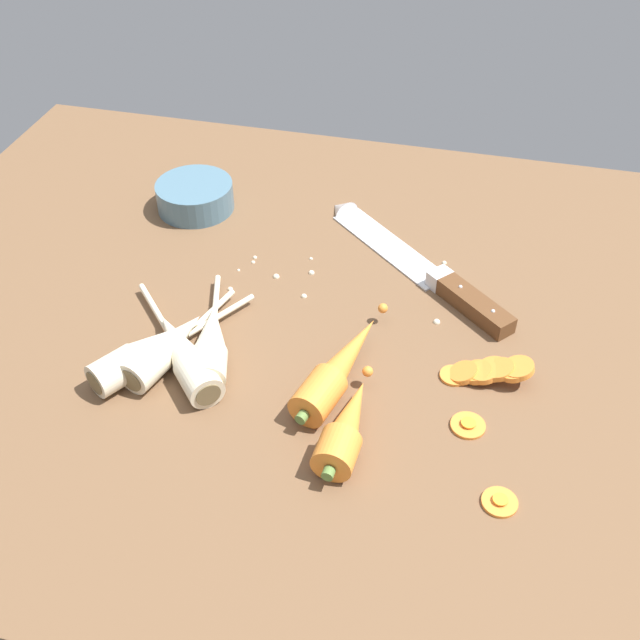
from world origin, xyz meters
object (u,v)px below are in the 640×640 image
whole_carrot (339,368)px  parsnip_mid_left (150,351)px  whole_carrot_second (346,427)px  prep_bowl (195,195)px  carrot_slice_stray_mid (468,424)px  carrot_slice_stray_near (500,501)px  parsnip_back (167,347)px  chefs_knife (410,259)px  parsnip_front (184,354)px  parsnip_mid_right (211,342)px  carrot_slice_stack (488,371)px

whole_carrot → parsnip_mid_left: 21.28cm
whole_carrot_second → prep_bowl: bearing=129.2°
carrot_slice_stray_mid → carrot_slice_stray_near: bearing=-66.5°
parsnip_mid_left → prep_bowl: 32.05cm
whole_carrot_second → parsnip_back: (-22.18, 6.72, -0.12)cm
whole_carrot → parsnip_back: (-19.58, -1.31, -0.12)cm
chefs_knife → carrot_slice_stray_near: (14.09, -35.44, -0.29)cm
parsnip_front → carrot_slice_stray_near: size_ratio=5.13×
parsnip_mid_right → carrot_slice_stray_mid: (29.64, -3.93, -1.62)cm
carrot_slice_stray_near → prep_bowl: (-46.18, 41.18, 1.79)cm
parsnip_front → parsnip_mid_right: 3.43cm
whole_carrot → carrot_slice_stray_mid: whole_carrot is taller
chefs_knife → parsnip_mid_right: (-19.39, -22.66, 1.33)cm
parsnip_back → whole_carrot_second: bearing=-16.8°
parsnip_mid_right → prep_bowl: (-12.70, 28.39, 0.17)cm
parsnip_front → parsnip_mid_left: bearing=-173.5°
whole_carrot_second → carrot_slice_stray_mid: (12.00, 4.82, -1.74)cm
whole_carrot_second → parsnip_mid_left: whole_carrot_second is taller
parsnip_mid_right → carrot_slice_stray_mid: bearing=-7.6°
carrot_slice_stray_mid → parsnip_front: bearing=177.5°
chefs_knife → whole_carrot: size_ratio=1.41×
whole_carrot → parsnip_back: whole_carrot is taller
parsnip_mid_left → parsnip_back: bearing=30.8°
whole_carrot → carrot_slice_stack: whole_carrot is taller
carrot_slice_stack → prep_bowl: (-43.74, 24.83, 0.93)cm
parsnip_front → parsnip_mid_right: bearing=47.8°
parsnip_front → parsnip_back: 2.29cm
parsnip_front → carrot_slice_stack: parsnip_front is taller
whole_carrot → whole_carrot_second: (2.60, -8.02, -0.00)cm
whole_carrot → prep_bowl: 40.22cm
chefs_knife → prep_bowl: size_ratio=2.58×
whole_carrot_second → parsnip_mid_left: bearing=166.3°
whole_carrot_second → parsnip_mid_right: whole_carrot_second is taller
parsnip_back → parsnip_mid_left: bearing=-149.2°
whole_carrot_second → chefs_knife: bearing=86.8°
whole_carrot → parsnip_mid_left: (-21.16, -2.25, -0.12)cm
chefs_knife → parsnip_back: size_ratio=1.52×
parsnip_front → parsnip_back: (-2.24, 0.51, 0.00)cm
chefs_knife → whole_carrot_second: size_ratio=1.84×
parsnip_back → carrot_slice_stack: size_ratio=1.85×
whole_carrot → parsnip_mid_right: size_ratio=1.05×
parsnip_back → prep_bowl: bearing=105.0°
parsnip_mid_left → whole_carrot_second: bearing=-13.7°
parsnip_front → prep_bowl: size_ratio=1.63×
parsnip_mid_right → whole_carrot_second: bearing=-26.4°
parsnip_front → parsnip_back: bearing=167.3°
whole_carrot_second → carrot_slice_stray_near: size_ratio=4.42×
parsnip_back → prep_bowl: (-8.16, 30.43, 0.17)cm
whole_carrot_second → parsnip_mid_right: 19.69cm
whole_carrot → carrot_slice_stray_near: (18.44, -12.06, -1.74)cm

